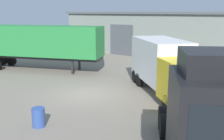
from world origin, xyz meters
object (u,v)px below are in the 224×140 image
container_trailer_green (39,42)px  oil_drum (39,117)px  tractor_unit_black (216,128)px  box_truck_yellow (165,64)px

container_trailer_green → oil_drum: size_ratio=12.77×
oil_drum → tractor_unit_black: bearing=0.6°
tractor_unit_black → oil_drum: tractor_unit_black is taller
box_truck_yellow → oil_drum: 8.40m
tractor_unit_black → box_truck_yellow: tractor_unit_black is taller
tractor_unit_black → container_trailer_green: size_ratio=0.59×
tractor_unit_black → box_truck_yellow: 9.32m
tractor_unit_black → oil_drum: bearing=-118.5°
oil_drum → container_trailer_green: bearing=140.3°
tractor_unit_black → box_truck_yellow: bearing=-176.1°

